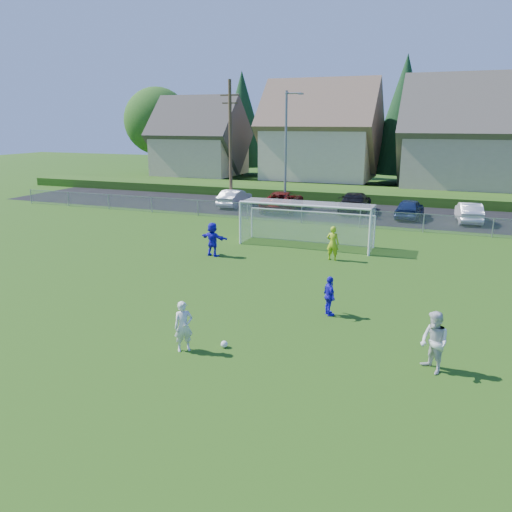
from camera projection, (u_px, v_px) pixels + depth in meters
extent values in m
plane|color=#193D0C|center=(154.00, 374.00, 13.94)|extent=(160.00, 160.00, 0.00)
plane|color=black|center=(346.00, 212.00, 38.71)|extent=(60.00, 60.00, 0.00)
cube|color=#1E420F|center=(362.00, 194.00, 45.37)|extent=(70.00, 6.00, 0.80)
sphere|color=white|center=(224.00, 344.00, 15.56)|extent=(0.22, 0.22, 0.22)
imported|color=silver|center=(184.00, 326.00, 15.19)|extent=(0.68, 0.66, 1.58)
imported|color=silver|center=(434.00, 342.00, 13.87)|extent=(1.07, 1.09, 1.77)
imported|color=#2116D2|center=(329.00, 296.00, 17.99)|extent=(0.79, 0.91, 1.47)
imported|color=#2116D2|center=(213.00, 239.00, 25.95)|extent=(1.73, 0.90, 1.78)
imported|color=#A3C917|center=(333.00, 243.00, 25.16)|extent=(0.67, 0.47, 1.75)
imported|color=silver|center=(235.00, 198.00, 41.09)|extent=(1.51, 4.24, 1.39)
imported|color=#63100B|center=(282.00, 201.00, 39.11)|extent=(2.92, 5.66, 1.53)
imported|color=black|center=(355.00, 202.00, 38.52)|extent=(2.52, 5.47, 1.55)
imported|color=#152349|center=(410.00, 208.00, 36.11)|extent=(2.01, 4.28, 1.42)
imported|color=silver|center=(469.00, 212.00, 34.69)|extent=(1.86, 4.32, 1.38)
cylinder|color=white|center=(240.00, 223.00, 28.39)|extent=(0.12, 0.12, 2.44)
cylinder|color=white|center=(370.00, 233.00, 25.87)|extent=(0.12, 0.12, 2.44)
cylinder|color=white|center=(303.00, 206.00, 26.81)|extent=(7.30, 0.12, 0.12)
cylinder|color=white|center=(252.00, 223.00, 30.10)|extent=(0.08, 0.08, 1.80)
cylinder|color=white|center=(374.00, 232.00, 27.58)|extent=(0.08, 0.08, 1.80)
cylinder|color=white|center=(311.00, 212.00, 28.60)|extent=(7.30, 0.08, 0.08)
cube|color=silver|center=(310.00, 227.00, 28.84)|extent=(7.30, 0.02, 1.80)
cube|color=silver|center=(246.00, 220.00, 29.21)|extent=(0.02, 1.80, 2.44)
cube|color=silver|center=(372.00, 230.00, 26.68)|extent=(0.02, 1.80, 2.44)
cube|color=silver|center=(307.00, 203.00, 27.62)|extent=(7.30, 1.80, 0.02)
cube|color=gray|center=(331.00, 208.00, 33.45)|extent=(52.00, 0.03, 0.03)
cube|color=gray|center=(330.00, 217.00, 33.60)|extent=(52.00, 0.02, 1.14)
cylinder|color=gray|center=(31.00, 196.00, 42.59)|extent=(0.06, 0.06, 1.20)
cylinder|color=gray|center=(330.00, 217.00, 33.60)|extent=(0.06, 0.06, 1.20)
cylinder|color=slate|center=(286.00, 153.00, 37.74)|extent=(0.18, 0.18, 9.00)
cylinder|color=slate|center=(293.00, 93.00, 36.44)|extent=(1.20, 0.12, 0.12)
cube|color=slate|center=(301.00, 94.00, 36.25)|extent=(0.36, 0.18, 0.12)
cylinder|color=#473321|center=(230.00, 144.00, 40.24)|extent=(0.26, 0.26, 10.00)
cube|color=#473321|center=(230.00, 95.00, 39.24)|extent=(1.60, 0.10, 0.10)
cube|color=#473321|center=(230.00, 103.00, 39.40)|extent=(1.30, 0.10, 0.10)
cube|color=tan|center=(200.00, 155.00, 57.89)|extent=(9.00, 8.00, 4.50)
pyramid|color=#423D38|center=(198.00, 94.00, 56.15)|extent=(9.90, 8.80, 4.41)
cube|color=#C6B58E|center=(320.00, 152.00, 53.82)|extent=(11.00, 9.00, 5.50)
pyramid|color=brown|center=(323.00, 77.00, 51.80)|extent=(12.10, 9.90, 4.96)
cube|color=tan|center=(470.00, 159.00, 47.80)|extent=(12.00, 10.00, 5.00)
pyramid|color=#4C473F|center=(480.00, 70.00, 45.70)|extent=(13.20, 11.00, 5.52)
cylinder|color=#382616|center=(159.00, 160.00, 64.54)|extent=(0.36, 0.36, 3.96)
sphere|color=#2B5B19|center=(157.00, 121.00, 63.27)|extent=(8.36, 8.36, 8.36)
cylinder|color=#382616|center=(242.00, 170.00, 65.05)|extent=(0.30, 0.30, 1.20)
cone|color=#143819|center=(242.00, 119.00, 63.36)|extent=(6.76, 6.76, 11.70)
cylinder|color=#382616|center=(319.00, 172.00, 62.50)|extent=(0.30, 0.30, 1.20)
cone|color=#143819|center=(321.00, 123.00, 60.92)|extent=(6.24, 6.24, 10.80)
cylinder|color=#382616|center=(399.00, 178.00, 56.34)|extent=(0.30, 0.30, 1.20)
cone|color=#143819|center=(404.00, 115.00, 54.53)|extent=(7.28, 7.28, 12.60)
cylinder|color=#382616|center=(496.00, 167.00, 54.32)|extent=(0.36, 0.36, 3.96)
sphere|color=#2B5B19|center=(502.00, 121.00, 53.05)|extent=(8.36, 8.36, 8.36)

